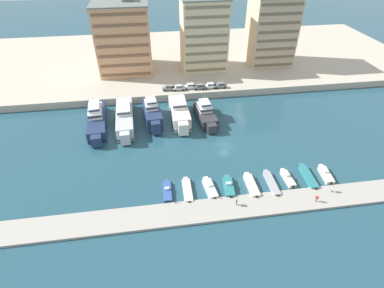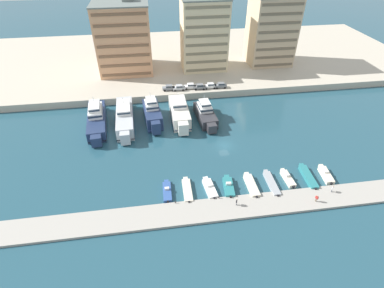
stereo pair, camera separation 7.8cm
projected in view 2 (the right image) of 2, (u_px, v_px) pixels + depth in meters
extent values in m
plane|color=#234C5B|center=(225.00, 145.00, 79.37)|extent=(400.00, 400.00, 0.00)
cube|color=#BCB29E|center=(192.00, 58.00, 127.42)|extent=(180.00, 70.00, 2.33)
cube|color=#A8A399|center=(249.00, 206.00, 62.07)|extent=(120.00, 6.06, 0.56)
cube|color=navy|center=(97.00, 121.00, 86.20)|extent=(6.53, 18.49, 3.24)
cube|color=navy|center=(96.00, 141.00, 78.23)|extent=(2.90, 2.68, 2.76)
cube|color=black|center=(98.00, 124.00, 86.83)|extent=(6.60, 18.68, 0.24)
cube|color=white|center=(95.00, 111.00, 85.78)|extent=(4.49, 7.93, 1.71)
cube|color=#233342|center=(95.00, 110.00, 85.68)|extent=(4.55, 8.01, 0.62)
cube|color=white|center=(94.00, 106.00, 84.87)|extent=(3.51, 6.18, 1.34)
cube|color=#233342|center=(94.00, 106.00, 84.79)|extent=(3.55, 6.25, 0.48)
cylinder|color=silver|center=(93.00, 99.00, 84.82)|extent=(0.16, 0.16, 1.80)
cube|color=navy|center=(98.00, 107.00, 94.05)|extent=(4.21, 1.28, 0.20)
cube|color=silver|center=(125.00, 118.00, 87.10)|extent=(5.45, 19.15, 3.76)
cube|color=silver|center=(125.00, 138.00, 78.73)|extent=(2.66, 2.44, 3.19)
cube|color=black|center=(126.00, 121.00, 87.83)|extent=(5.50, 19.34, 0.24)
cube|color=white|center=(124.00, 107.00, 86.65)|extent=(3.97, 8.11, 1.50)
cube|color=#233342|center=(124.00, 107.00, 86.56)|extent=(4.02, 8.19, 0.54)
cylinder|color=silver|center=(123.00, 100.00, 86.61)|extent=(0.16, 0.16, 1.80)
cube|color=silver|center=(125.00, 104.00, 95.44)|extent=(4.01, 1.06, 0.20)
cube|color=navy|center=(152.00, 115.00, 87.96)|extent=(5.62, 12.80, 4.20)
cube|color=navy|center=(156.00, 128.00, 82.27)|extent=(2.65, 2.45, 3.57)
cube|color=#334C7F|center=(153.00, 119.00, 88.78)|extent=(5.68, 12.93, 0.24)
cube|color=white|center=(151.00, 105.00, 86.99)|extent=(3.96, 5.53, 1.50)
cube|color=#233342|center=(151.00, 104.00, 86.90)|extent=(4.01, 5.59, 0.54)
cube|color=white|center=(151.00, 101.00, 86.21)|extent=(3.09, 4.31, 1.11)
cube|color=#233342|center=(151.00, 100.00, 86.14)|extent=(3.13, 4.36, 0.40)
cylinder|color=silver|center=(150.00, 95.00, 85.95)|extent=(0.16, 0.16, 1.80)
cube|color=navy|center=(150.00, 107.00, 93.72)|extent=(3.86, 1.26, 0.20)
cube|color=silver|center=(179.00, 113.00, 89.11)|extent=(5.20, 15.21, 4.04)
cube|color=silver|center=(183.00, 128.00, 82.16)|extent=(2.78, 2.53, 3.43)
cube|color=#192347|center=(179.00, 116.00, 89.89)|extent=(5.25, 15.37, 0.24)
cube|color=white|center=(179.00, 102.00, 88.31)|extent=(3.98, 6.42, 1.65)
cube|color=#233342|center=(179.00, 102.00, 88.21)|extent=(4.03, 6.48, 0.59)
cylinder|color=silver|center=(178.00, 95.00, 88.03)|extent=(0.16, 0.16, 1.80)
cube|color=silver|center=(176.00, 102.00, 96.00)|extent=(4.25, 0.96, 0.20)
cube|color=#333338|center=(205.00, 115.00, 88.89)|extent=(5.52, 12.56, 2.96)
cube|color=#333338|center=(212.00, 128.00, 83.24)|extent=(2.70, 2.49, 2.52)
cube|color=black|center=(205.00, 118.00, 89.46)|extent=(5.57, 12.69, 0.24)
cube|color=white|center=(205.00, 107.00, 88.26)|extent=(3.97, 5.40, 1.53)
cube|color=#233342|center=(205.00, 107.00, 88.17)|extent=(4.02, 5.45, 0.55)
cube|color=white|center=(205.00, 103.00, 87.47)|extent=(3.10, 4.21, 1.13)
cube|color=#233342|center=(205.00, 103.00, 87.40)|extent=(3.14, 4.25, 0.41)
cylinder|color=silver|center=(204.00, 97.00, 87.20)|extent=(0.16, 0.16, 1.80)
cube|color=#333338|center=(200.00, 106.00, 94.43)|extent=(3.97, 1.19, 0.20)
cube|color=#33569E|center=(167.00, 192.00, 65.21)|extent=(1.92, 5.74, 0.72)
cube|color=#33569E|center=(166.00, 182.00, 67.76)|extent=(1.00, 0.83, 0.61)
cube|color=silver|center=(167.00, 188.00, 65.18)|extent=(1.00, 0.62, 0.52)
cube|color=#283847|center=(167.00, 187.00, 65.35)|extent=(0.89, 0.10, 0.31)
cube|color=black|center=(168.00, 202.00, 62.70)|extent=(0.37, 0.29, 0.60)
cube|color=beige|center=(187.00, 191.00, 65.44)|extent=(1.97, 6.76, 0.80)
cube|color=beige|center=(186.00, 179.00, 68.41)|extent=(1.02, 0.85, 0.68)
cube|color=black|center=(189.00, 202.00, 62.53)|extent=(0.37, 0.29, 0.60)
cube|color=white|center=(210.00, 189.00, 65.84)|extent=(2.66, 5.91, 0.86)
cube|color=white|center=(206.00, 179.00, 68.38)|extent=(1.21, 1.03, 0.73)
cube|color=silver|center=(210.00, 185.00, 65.78)|extent=(1.18, 0.72, 0.46)
cube|color=#283847|center=(209.00, 184.00, 65.96)|extent=(1.02, 0.19, 0.28)
cube|color=black|center=(214.00, 198.00, 63.40)|extent=(0.39, 0.32, 0.60)
cube|color=teal|center=(229.00, 188.00, 66.06)|extent=(2.64, 5.89, 1.04)
cube|color=teal|center=(227.00, 177.00, 68.68)|extent=(1.22, 1.04, 0.88)
cube|color=silver|center=(229.00, 184.00, 65.92)|extent=(1.19, 0.71, 0.58)
cube|color=#283847|center=(228.00, 182.00, 66.09)|extent=(1.03, 0.19, 0.35)
cube|color=black|center=(231.00, 197.00, 63.54)|extent=(0.39, 0.32, 0.60)
cube|color=beige|center=(252.00, 186.00, 66.47)|extent=(1.92, 6.76, 1.01)
cube|color=beige|center=(247.00, 175.00, 69.44)|extent=(1.04, 0.85, 0.86)
cube|color=black|center=(257.00, 197.00, 63.56)|extent=(0.36, 0.28, 0.60)
cube|color=#9EA3A8|center=(272.00, 184.00, 67.10)|extent=(1.71, 7.50, 0.90)
cube|color=#9EA3A8|center=(266.00, 172.00, 70.34)|extent=(0.90, 0.74, 0.77)
cube|color=black|center=(278.00, 196.00, 63.90)|extent=(0.36, 0.28, 0.60)
cube|color=beige|center=(288.00, 179.00, 68.31)|extent=(1.76, 5.27, 0.98)
cube|color=beige|center=(283.00, 171.00, 70.61)|extent=(0.88, 0.73, 0.84)
cube|color=silver|center=(288.00, 175.00, 68.16)|extent=(0.88, 0.63, 0.55)
cube|color=#283847|center=(287.00, 174.00, 68.33)|extent=(0.78, 0.11, 0.33)
cube|color=black|center=(294.00, 187.00, 66.03)|extent=(0.37, 0.29, 0.60)
cube|color=teal|center=(308.00, 177.00, 68.72)|extent=(2.20, 7.61, 1.01)
cube|color=teal|center=(301.00, 166.00, 72.01)|extent=(1.03, 0.86, 0.86)
cube|color=black|center=(316.00, 189.00, 65.48)|extent=(0.37, 0.30, 0.60)
cube|color=beige|center=(326.00, 175.00, 69.21)|extent=(2.36, 5.60, 1.06)
cube|color=beige|center=(321.00, 167.00, 71.69)|extent=(1.07, 0.91, 0.90)
cube|color=silver|center=(326.00, 172.00, 69.09)|extent=(1.05, 0.70, 0.44)
cube|color=#283847|center=(326.00, 171.00, 69.28)|extent=(0.91, 0.17, 0.27)
cube|color=black|center=(331.00, 184.00, 66.80)|extent=(0.39, 0.32, 0.60)
cube|color=slate|center=(169.00, 88.00, 99.79)|extent=(4.13, 1.77, 0.80)
cube|color=slate|center=(169.00, 86.00, 99.36)|extent=(2.13, 1.60, 0.68)
cube|color=#1E2833|center=(169.00, 86.00, 99.36)|extent=(2.09, 1.61, 0.37)
cylinder|color=black|center=(165.00, 91.00, 99.21)|extent=(0.64, 0.23, 0.64)
cylinder|color=black|center=(164.00, 88.00, 100.57)|extent=(0.64, 0.23, 0.64)
cylinder|color=black|center=(173.00, 90.00, 99.49)|extent=(0.64, 0.23, 0.64)
cylinder|color=black|center=(173.00, 88.00, 100.84)|extent=(0.64, 0.23, 0.64)
cube|color=#B7BCC1|center=(179.00, 88.00, 99.83)|extent=(4.11, 1.73, 0.80)
cube|color=#B7BCC1|center=(179.00, 86.00, 99.41)|extent=(2.11, 1.57, 0.68)
cube|color=#1E2833|center=(179.00, 86.00, 99.41)|extent=(2.07, 1.59, 0.37)
cylinder|color=black|center=(175.00, 91.00, 99.23)|extent=(0.64, 0.22, 0.64)
cylinder|color=black|center=(175.00, 88.00, 100.58)|extent=(0.64, 0.22, 0.64)
cylinder|color=black|center=(183.00, 90.00, 99.56)|extent=(0.64, 0.22, 0.64)
cylinder|color=black|center=(182.00, 88.00, 100.90)|extent=(0.64, 0.22, 0.64)
cube|color=white|center=(190.00, 87.00, 100.76)|extent=(4.10, 1.70, 0.80)
cube|color=white|center=(190.00, 85.00, 100.34)|extent=(2.10, 1.56, 0.68)
cube|color=#1E2833|center=(190.00, 85.00, 100.34)|extent=(2.06, 1.58, 0.37)
cylinder|color=black|center=(186.00, 89.00, 100.17)|extent=(0.64, 0.22, 0.64)
cylinder|color=black|center=(186.00, 87.00, 101.52)|extent=(0.64, 0.22, 0.64)
cylinder|color=black|center=(194.00, 89.00, 100.48)|extent=(0.64, 0.22, 0.64)
cylinder|color=black|center=(194.00, 86.00, 101.83)|extent=(0.64, 0.22, 0.64)
cube|color=slate|center=(199.00, 87.00, 100.43)|extent=(4.20, 1.96, 0.80)
cube|color=slate|center=(200.00, 85.00, 100.00)|extent=(2.20, 1.69, 0.68)
cube|color=#1E2833|center=(200.00, 85.00, 100.00)|extent=(2.15, 1.70, 0.37)
cylinder|color=black|center=(196.00, 90.00, 99.91)|extent=(0.65, 0.26, 0.64)
cylinder|color=black|center=(195.00, 87.00, 101.27)|extent=(0.65, 0.26, 0.64)
cylinder|color=black|center=(204.00, 89.00, 100.08)|extent=(0.65, 0.26, 0.64)
cylinder|color=black|center=(203.00, 87.00, 101.44)|extent=(0.65, 0.26, 0.64)
cube|color=white|center=(210.00, 86.00, 101.02)|extent=(4.13, 1.77, 0.80)
cube|color=white|center=(211.00, 84.00, 100.60)|extent=(2.13, 1.59, 0.68)
cube|color=#1E2833|center=(211.00, 84.00, 100.60)|extent=(2.08, 1.61, 0.37)
cylinder|color=black|center=(206.00, 89.00, 100.45)|extent=(0.64, 0.23, 0.64)
cylinder|color=black|center=(206.00, 86.00, 101.80)|extent=(0.64, 0.23, 0.64)
cylinder|color=black|center=(214.00, 88.00, 100.72)|extent=(0.64, 0.23, 0.64)
cylinder|color=black|center=(213.00, 86.00, 102.08)|extent=(0.64, 0.23, 0.64)
cube|color=slate|center=(221.00, 86.00, 101.29)|extent=(4.16, 1.85, 0.80)
cube|color=slate|center=(221.00, 84.00, 100.86)|extent=(2.16, 1.64, 0.68)
cube|color=#1E2833|center=(221.00, 84.00, 100.86)|extent=(2.12, 1.65, 0.37)
cylinder|color=black|center=(217.00, 88.00, 100.74)|extent=(0.65, 0.24, 0.64)
cylinder|color=black|center=(216.00, 86.00, 102.09)|extent=(0.65, 0.24, 0.64)
cylinder|color=black|center=(225.00, 88.00, 100.97)|extent=(0.65, 0.24, 0.64)
cylinder|color=black|center=(224.00, 86.00, 102.32)|extent=(0.65, 0.24, 0.64)
cube|color=tan|center=(124.00, 38.00, 107.39)|extent=(18.69, 17.23, 23.55)
cube|color=brown|center=(127.00, 74.00, 106.50)|extent=(17.20, 0.24, 0.90)
cube|color=brown|center=(126.00, 65.00, 104.49)|extent=(17.20, 0.24, 0.90)
cube|color=brown|center=(124.00, 56.00, 102.48)|extent=(17.20, 0.24, 0.90)
cube|color=brown|center=(123.00, 46.00, 100.47)|extent=(17.20, 0.24, 0.90)
cube|color=brown|center=(122.00, 36.00, 98.47)|extent=(17.20, 0.24, 0.90)
cube|color=brown|center=(120.00, 25.00, 96.46)|extent=(17.20, 0.24, 0.90)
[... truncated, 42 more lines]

